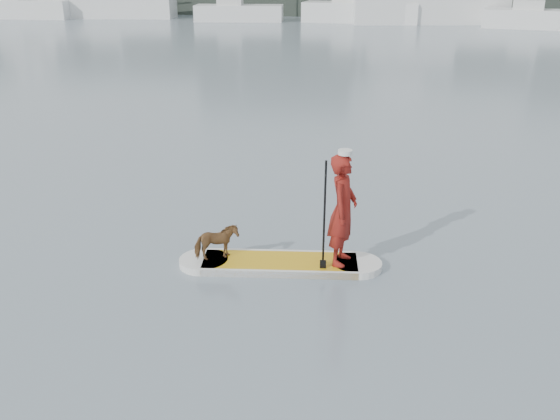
% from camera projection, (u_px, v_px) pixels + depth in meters
% --- Properties ---
extents(paddleboard, '(3.28, 1.11, 0.12)m').
position_uv_depth(paddleboard, '(280.00, 264.00, 10.13)').
color(paddleboard, gold).
rests_on(paddleboard, ground).
extents(paddler, '(0.53, 0.71, 1.80)m').
position_uv_depth(paddler, '(343.00, 210.00, 9.72)').
color(paddler, maroon).
rests_on(paddler, paddleboard).
extents(white_cap, '(0.22, 0.22, 0.07)m').
position_uv_depth(white_cap, '(345.00, 152.00, 9.37)').
color(white_cap, silver).
rests_on(white_cap, paddler).
extents(dog, '(0.77, 0.62, 0.59)m').
position_uv_depth(dog, '(216.00, 242.00, 10.05)').
color(dog, brown).
rests_on(dog, paddleboard).
extents(paddle, '(0.10, 0.30, 2.00)m').
position_uv_depth(paddle, '(324.00, 229.00, 9.60)').
color(paddle, black).
rests_on(paddle, ground).
extents(sailboat_a, '(8.75, 3.05, 12.57)m').
position_uv_depth(sailboat_a, '(20.00, 7.00, 51.67)').
color(sailboat_a, silver).
rests_on(sailboat_a, ground).
extents(sailboat_b, '(9.80, 3.91, 14.18)m').
position_uv_depth(sailboat_b, '(116.00, 5.00, 52.01)').
color(sailboat_b, silver).
rests_on(sailboat_b, ground).
extents(sailboat_c, '(7.08, 3.03, 9.87)m').
position_uv_depth(sailboat_c, '(238.00, 12.00, 49.23)').
color(sailboat_c, silver).
rests_on(sailboat_c, ground).
extents(sailboat_d, '(9.18, 3.80, 13.14)m').
position_uv_depth(sailboat_d, '(360.00, 10.00, 48.28)').
color(sailboat_d, silver).
rests_on(sailboat_d, ground).
extents(sailboat_e, '(7.73, 3.81, 10.73)m').
position_uv_depth(sailboat_e, '(537.00, 17.00, 44.05)').
color(sailboat_e, silver).
rests_on(sailboat_e, ground).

